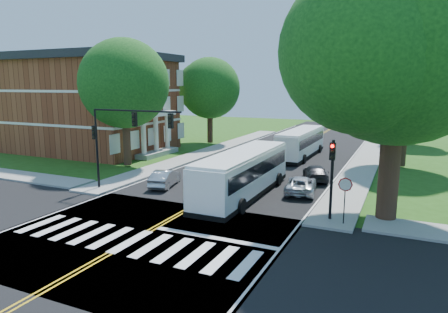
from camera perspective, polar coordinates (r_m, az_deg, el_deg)
The scene contains 24 objects.
ground at distance 20.54m, azimuth -12.32°, elevation -11.32°, with size 140.00×140.00×0.00m, color #234C13.
road at distance 35.93m, azimuth 5.13°, elevation -1.77°, with size 14.00×96.00×0.01m, color black.
cross_road at distance 20.54m, azimuth -12.32°, elevation -11.30°, with size 60.00×12.00×0.01m, color black.
center_line at distance 39.65m, azimuth 7.07°, elevation -0.65°, with size 0.36×70.00×0.01m, color gold.
edge_line_w at distance 42.16m, azimuth -1.76°, elevation 0.08°, with size 0.12×70.00×0.01m, color silver.
edge_line_e at distance 38.21m, azimuth 16.84°, elevation -1.43°, with size 0.12×70.00×0.01m, color silver.
crosswalk at distance 20.17m, azimuth -13.19°, elevation -11.72°, with size 12.60×3.00×0.01m, color silver.
stop_bar at distance 20.08m, azimuth -1.31°, elevation -11.54°, with size 6.60×0.40×0.01m, color silver.
sidewalk_nw at distance 45.46m, azimuth -1.77°, elevation 0.90°, with size 2.60×40.00×0.15m, color gray.
sidewalk_ne at distance 40.97m, azimuth 19.51°, elevation -0.73°, with size 2.60×40.00×0.15m, color gray.
tree_ne_big at distance 23.26m, azimuth 23.69°, elevation 14.73°, with size 10.80×10.80×14.91m.
tree_west_near at distance 37.25m, azimuth -14.05°, elevation 10.05°, with size 8.00×8.00×11.40m.
tree_west_far at distance 50.53m, azimuth -2.04°, elevation 9.73°, with size 7.60×7.60×10.67m.
tree_east_mid at distance 39.15m, azimuth 24.79°, elevation 9.91°, with size 8.40×8.40×11.93m.
tree_east_far at distance 55.16m, azimuth 25.82°, elevation 8.63°, with size 7.20×7.20×10.34m.
brick_building at distance 48.70m, azimuth -19.22°, elevation 7.29°, with size 20.00×13.00×10.80m.
signal_nw at distance 27.98m, azimuth -14.38°, elevation 3.60°, with size 7.15×0.46×5.66m.
signal_ne at distance 22.33m, azimuth 15.17°, elevation -1.75°, with size 0.30×0.46×4.40m.
stop_sign at distance 21.98m, azimuth 16.91°, elevation -4.52°, with size 0.76×0.08×2.53m.
bus_lead at distance 26.79m, azimuth 2.83°, elevation -2.37°, with size 2.90×11.78×3.04m.
bus_follow at distance 42.19m, azimuth 10.95°, elevation 1.97°, with size 2.81×11.07×2.85m.
hatchback at distance 29.91m, azimuth -8.41°, elevation -3.04°, with size 1.34×3.84×1.26m, color #B3B6BA.
suv at distance 28.32m, azimuth 10.93°, elevation -3.97°, with size 1.96×4.25×1.18m, color silver.
dark_sedan at distance 32.30m, azimuth 12.93°, elevation -2.28°, with size 1.64×4.04×1.17m, color black.
Camera 1 is at (11.69, -15.15, 7.48)m, focal length 32.00 mm.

